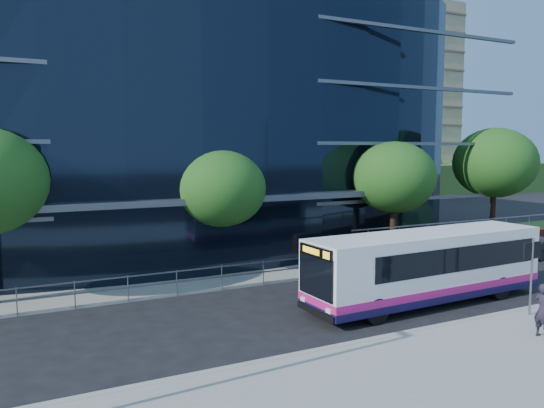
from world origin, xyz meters
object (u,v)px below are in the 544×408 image
tree_far_d (495,163)px  tree_far_c (394,177)px  tree_dist_f (426,162)px  city_bus (429,266)px  pedestrian (543,310)px  tree_dist_e (337,162)px  tree_far_b (221,189)px  parked_car (542,247)px  street_sign (532,260)px

tree_far_d → tree_far_c: bearing=-173.7°
tree_dist_f → city_bus: (-37.36, -40.43, -2.71)m
tree_far_c → city_bus: (-4.36, -7.43, -3.03)m
tree_far_c → pedestrian: bearing=-108.7°
city_bus → tree_dist_e: bearing=59.1°
tree_dist_e → tree_far_b: bearing=-131.5°
tree_dist_f → tree_far_c: bearing=-135.0°
tree_far_c → parked_car: tree_far_c is taller
street_sign → tree_far_d: (11.50, 11.59, 3.04)m
tree_far_c → parked_car: bearing=-25.0°
tree_far_b → tree_far_c: 10.02m
street_sign → tree_far_b: bearing=124.1°
city_bus → pedestrian: bearing=-89.4°
tree_far_c → tree_far_d: (9.00, 1.00, 0.65)m
tree_far_c → pedestrian: (-4.16, -12.32, -3.51)m
tree_far_b → city_bus: tree_far_b is taller
street_sign → tree_far_b: 13.54m
tree_far_d → parked_car: (-1.27, -4.60, -4.59)m
tree_far_b → parked_car: 18.55m
tree_dist_e → city_bus: (-21.36, -38.43, -3.03)m
parked_car → tree_dist_e: bearing=-22.0°
tree_far_b → city_bus: (5.64, -7.93, -2.71)m
tree_far_d → pedestrian: size_ratio=4.25×
tree_far_b → tree_dist_f: size_ratio=1.00×
tree_dist_e → tree_dist_f: bearing=7.1°
tree_far_d → tree_dist_e: tree_far_d is taller
city_bus → tree_dist_f: bearing=45.4°
tree_dist_f → tree_dist_e: bearing=-172.9°
tree_far_d → city_bus: 16.22m
street_sign → tree_far_c: size_ratio=0.43×
pedestrian → tree_far_c: bearing=-19.3°
parked_car → tree_far_b: bearing=70.0°
tree_far_b → street_sign: bearing=-55.9°
tree_far_c → city_bus: bearing=-120.4°
tree_dist_f → city_bus: 55.11m
parked_car → street_sign: bearing=117.4°
pedestrian → tree_far_d: bearing=-45.3°
tree_far_c → tree_dist_e: same height
street_sign → tree_far_d: tree_far_d is taller
tree_dist_f → street_sign: bearing=-129.2°
tree_dist_e → tree_far_d: bearing=-104.9°
tree_dist_e → city_bus: 44.07m
city_bus → parked_car: bearing=15.7°
street_sign → tree_dist_e: bearing=64.9°
street_sign → tree_far_c: bearing=76.7°
tree_far_b → city_bus: size_ratio=0.57×
tree_far_d → parked_car: bearing=-105.4°
city_bus → parked_car: (12.09, 3.83, -0.91)m
tree_far_b → pedestrian: tree_far_b is taller
tree_far_c → tree_dist_e: 35.36m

